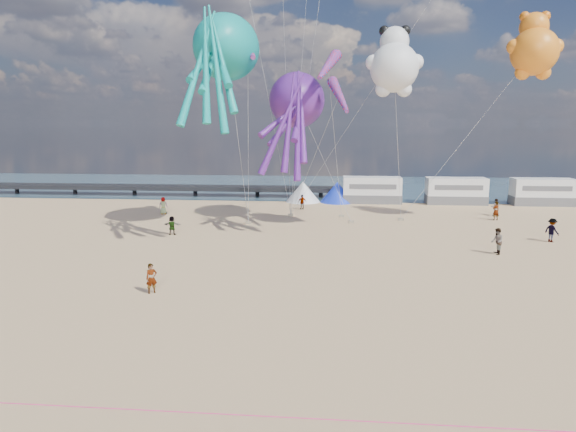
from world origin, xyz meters
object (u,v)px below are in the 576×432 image
(beachgoer_5, at_px, (496,211))
(windsock_right, at_px, (339,96))
(sandbag_a, at_px, (248,223))
(tent_white, at_px, (303,192))
(motorhome_0, at_px, (372,190))
(sandbag_d, at_px, (341,216))
(tent_blue, at_px, (337,192))
(kite_octopus_purple, at_px, (297,100))
(beachgoer_6, at_px, (163,206))
(sandbag_c, at_px, (401,219))
(kite_teddy_orange, at_px, (534,52))
(windsock_left, at_px, (248,48))
(motorhome_2, at_px, (542,192))
(kite_octopus_teal, at_px, (227,48))
(sandbag_b, at_px, (351,222))
(kite_panda, at_px, (394,68))
(sandbag_e, at_px, (291,215))
(beachgoer_7, at_px, (497,241))
(motorhome_1, at_px, (456,191))
(beachgoer_3, at_px, (302,202))
(beachgoer_1, at_px, (495,207))
(windsock_mid, at_px, (328,66))
(beachgoer_2, at_px, (552,230))
(standing_person, at_px, (152,278))
(beachgoer_4, at_px, (172,225))

(beachgoer_5, distance_m, windsock_right, 19.70)
(sandbag_a, bearing_deg, tent_white, 73.36)
(motorhome_0, distance_m, sandbag_d, 10.55)
(tent_white, height_order, windsock_right, windsock_right)
(tent_blue, relative_size, sandbag_a, 8.00)
(sandbag_d, bearing_deg, tent_white, 114.11)
(beachgoer_5, bearing_deg, kite_octopus_purple, -12.96)
(tent_white, distance_m, beachgoer_6, 16.65)
(sandbag_c, xyz_separation_m, kite_teddy_orange, (10.25, -1.96, 14.88))
(beachgoer_6, distance_m, windsock_left, 18.61)
(motorhome_2, relative_size, kite_octopus_teal, 0.56)
(sandbag_b, height_order, kite_panda, kite_panda)
(sandbag_e, relative_size, kite_panda, 0.08)
(sandbag_b, relative_size, sandbag_d, 1.00)
(sandbag_a, bearing_deg, beachgoer_7, -26.42)
(motorhome_1, distance_m, kite_octopus_purple, 23.44)
(beachgoer_3, distance_m, windsock_left, 18.34)
(tent_white, relative_size, beachgoer_1, 2.35)
(tent_white, bearing_deg, windsock_mid, -79.57)
(beachgoer_2, bearing_deg, tent_blue, 10.67)
(motorhome_1, height_order, beachgoer_7, motorhome_1)
(beachgoer_2, xyz_separation_m, beachgoer_5, (-1.51, 9.04, -0.03))
(standing_person, xyz_separation_m, beachgoer_2, (26.59, 14.64, 0.11))
(beachgoer_3, height_order, sandbag_b, beachgoer_3)
(beachgoer_6, distance_m, sandbag_e, 12.98)
(beachgoer_1, xyz_separation_m, windsock_mid, (-16.68, -8.70, 12.82))
(beachgoer_2, bearing_deg, kite_panda, 54.15)
(motorhome_2, distance_m, beachgoer_2, 20.16)
(motorhome_2, relative_size, beachgoer_4, 4.22)
(motorhome_2, bearing_deg, kite_panda, -136.61)
(motorhome_2, distance_m, kite_octopus_purple, 31.12)
(motorhome_0, relative_size, sandbag_d, 13.20)
(beachgoer_4, height_order, kite_teddy_orange, kite_teddy_orange)
(motorhome_1, relative_size, beachgoer_4, 4.22)
(tent_blue, xyz_separation_m, kite_octopus_teal, (-9.13, -17.37, 13.85))
(beachgoer_6, xyz_separation_m, kite_panda, (21.71, -8.20, 12.44))
(sandbag_b, xyz_separation_m, windsock_right, (-1.33, -4.62, 11.14))
(tent_blue, height_order, beachgoer_7, tent_blue)
(sandbag_b, xyz_separation_m, windsock_mid, (-2.26, -3.46, 13.56))
(motorhome_0, xyz_separation_m, kite_panda, (0.13, -17.83, 11.82))
(beachgoer_7, bearing_deg, sandbag_e, -126.44)
(beachgoer_2, distance_m, sandbag_a, 25.18)
(beachgoer_3, bearing_deg, motorhome_0, -164.84)
(motorhome_0, distance_m, beachgoer_1, 13.90)
(motorhome_0, relative_size, beachgoer_4, 4.22)
(kite_octopus_teal, relative_size, windsock_left, 1.72)
(windsock_left, height_order, windsock_right, windsock_left)
(tent_white, height_order, windsock_left, windsock_left)
(motorhome_1, relative_size, kite_octopus_teal, 0.56)
(windsock_right, bearing_deg, kite_panda, -19.98)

